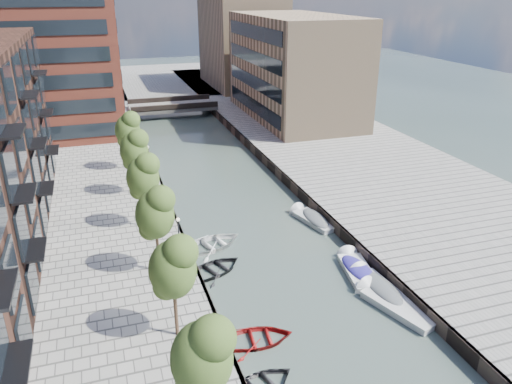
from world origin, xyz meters
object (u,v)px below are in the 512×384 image
tree_1 (202,354)px  motorboat_1 (377,287)px  motorboat_2 (390,304)px  tree_6 (127,128)px  tree_2 (172,266)px  tree_3 (155,211)px  motorboat_3 (356,269)px  motorboat_4 (312,219)px  sloop_3 (212,247)px  tree_4 (143,175)px  sloop_2 (257,342)px  sloop_4 (215,272)px  bridge (172,106)px  car (257,111)px  tree_5 (134,148)px

tree_1 → motorboat_1: (13.50, 8.67, -5.10)m
motorboat_2 → tree_6: bearing=115.5°
tree_2 → tree_3: size_ratio=1.00×
motorboat_1 → motorboat_3: motorboat_1 is taller
motorboat_3 → motorboat_4: (0.37, 8.47, -0.00)m
motorboat_3 → sloop_3: bearing=143.4°
tree_4 → motorboat_3: (13.30, -9.83, -5.11)m
tree_1 → motorboat_4: bearing=55.2°
sloop_2 → tree_1: bearing=149.9°
motorboat_3 → tree_2: bearing=-162.6°
motorboat_2 → tree_1: bearing=-152.6°
tree_6 → sloop_4: bearing=-79.6°
tree_4 → sloop_2: 16.30m
tree_1 → sloop_3: 19.06m
bridge → motorboat_2: (4.89, -54.06, -1.28)m
tree_1 → tree_4: same height
tree_1 → sloop_4: (3.82, 14.20, -5.31)m
tree_4 → car: bearing=58.5°
sloop_3 → car: bearing=-41.4°
bridge → car: bearing=-35.1°
tree_3 → tree_6: bearing=90.0°
tree_4 → motorboat_1: bearing=-42.4°
motorboat_1 → motorboat_3: size_ratio=1.01×
bridge → sloop_3: size_ratio=2.60×
tree_1 → tree_3: size_ratio=1.00×
bridge → tree_6: size_ratio=2.18×
tree_2 → tree_1: bearing=-90.0°
motorboat_4 → tree_3: bearing=-157.6°
tree_5 → motorboat_2: tree_5 is taller
tree_6 → motorboat_1: bearing=-62.9°
tree_2 → sloop_2: bearing=-10.4°
bridge → motorboat_1: (5.00, -52.33, -1.18)m
tree_2 → sloop_4: 9.73m
tree_3 → tree_4: 7.00m
tree_2 → sloop_4: bearing=62.1°
tree_6 → motorboat_2: (13.39, -28.06, -5.20)m
tree_1 → tree_2: same height
tree_5 → sloop_2: (4.32, -21.79, -5.31)m
tree_1 → motorboat_3: bearing=40.0°
motorboat_3 → tree_1: bearing=-140.0°
motorboat_4 → car: 34.08m
tree_2 → sloop_2: size_ratio=1.42×
tree_2 → sloop_2: 6.89m
car → tree_6: bearing=-149.6°
tree_1 → motorboat_1: size_ratio=1.13×
tree_5 → tree_4: bearing=-90.0°
tree_1 → motorboat_2: bearing=27.4°
motorboat_3 → motorboat_4: motorboat_3 is taller
sloop_3 → sloop_4: (-0.62, -3.56, 0.00)m
sloop_4 → motorboat_2: bearing=-151.3°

